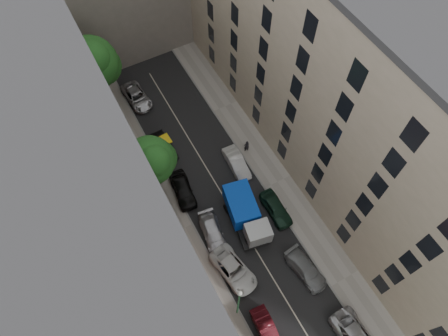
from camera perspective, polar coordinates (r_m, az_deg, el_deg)
ground at (r=38.92m, az=0.78°, el=-5.47°), size 120.00×120.00×0.00m
road_surface at (r=38.92m, az=0.78°, el=-5.46°), size 8.00×44.00×0.02m
sidewalk_left at (r=38.06m, az=-6.58°, el=-8.96°), size 3.00×44.00×0.15m
sidewalk_right at (r=40.39m, az=7.64°, el=-2.01°), size 3.00×44.00×0.15m
building_left at (r=29.12m, az=-18.41°, el=-6.21°), size 8.00×44.00×20.00m
building_right at (r=34.83m, az=17.29°, el=9.71°), size 8.00×44.00×20.00m
tarp_truck at (r=37.00m, az=3.11°, el=-6.50°), size 3.38×6.32×2.75m
car_left_1 at (r=35.18m, az=6.14°, el=-22.00°), size 1.64×3.97×1.28m
car_left_2 at (r=36.03m, az=1.36°, el=-14.32°), size 3.04×5.19×1.36m
car_left_3 at (r=37.18m, az=-1.63°, el=-9.21°), size 2.43×4.61×1.27m
car_left_4 at (r=39.08m, az=-5.90°, el=-3.11°), size 2.30×4.59×1.50m
car_left_5 at (r=42.05m, az=-8.52°, el=3.12°), size 1.57×3.96×1.28m
car_left_6 at (r=46.67m, az=-12.36°, el=9.93°), size 2.57×4.87×1.31m
car_right_1 at (r=36.77m, az=11.61°, el=-14.02°), size 2.33×4.59×1.28m
car_right_2 at (r=38.35m, az=7.43°, el=-5.75°), size 1.76×4.22×1.43m
car_right_3 at (r=40.46m, az=1.81°, el=0.73°), size 1.66×4.23×1.37m
tree_mid at (r=35.49m, az=-10.31°, el=0.85°), size 4.84×4.49×7.89m
tree_far at (r=42.38m, az=-18.21°, el=13.82°), size 5.59×5.35×9.71m
lamp_post at (r=31.63m, az=2.11°, el=-18.48°), size 0.36×0.36×6.88m
pedestrian at (r=41.29m, az=3.25°, el=3.16°), size 0.62×0.44×1.60m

